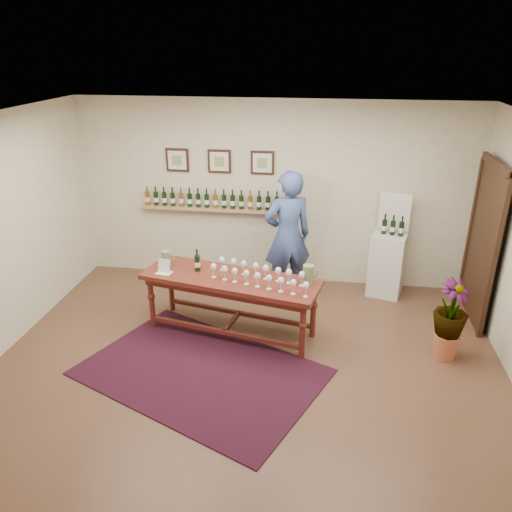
# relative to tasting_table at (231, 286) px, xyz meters

# --- Properties ---
(ground) EXTENTS (6.00, 6.00, 0.00)m
(ground) POSITION_rel_tasting_table_xyz_m (0.32, -0.78, -0.68)
(ground) COLOR brown
(ground) RESTS_ON ground
(room_shell) EXTENTS (6.00, 6.00, 6.00)m
(room_shell) POSITION_rel_tasting_table_xyz_m (2.43, 1.08, 0.44)
(room_shell) COLOR beige
(room_shell) RESTS_ON ground
(rug) EXTENTS (3.14, 2.69, 0.01)m
(rug) POSITION_rel_tasting_table_xyz_m (-0.18, -0.92, -0.67)
(rug) COLOR #440C0C
(rug) RESTS_ON ground
(tasting_table) EXTENTS (2.36, 1.17, 0.80)m
(tasting_table) POSITION_rel_tasting_table_xyz_m (0.00, 0.00, 0.00)
(tasting_table) COLOR #481612
(tasting_table) RESTS_ON ground
(table_glasses) EXTENTS (1.46, 0.72, 0.20)m
(table_glasses) POSITION_rel_tasting_table_xyz_m (0.34, -0.08, 0.22)
(table_glasses) COLOR white
(table_glasses) RESTS_ON tasting_table
(table_bottles) EXTENTS (0.29, 0.19, 0.29)m
(table_bottles) POSITION_rel_tasting_table_xyz_m (-0.45, 0.17, 0.26)
(table_bottles) COLOR black
(table_bottles) RESTS_ON tasting_table
(pitcher_left) EXTENTS (0.15, 0.15, 0.22)m
(pitcher_left) POSITION_rel_tasting_table_xyz_m (-0.89, 0.19, 0.23)
(pitcher_left) COLOR #69794B
(pitcher_left) RESTS_ON tasting_table
(pitcher_right) EXTENTS (0.16, 0.16, 0.24)m
(pitcher_right) POSITION_rel_tasting_table_xyz_m (0.97, -0.03, 0.24)
(pitcher_right) COLOR #69794B
(pitcher_right) RESTS_ON tasting_table
(menu_card) EXTENTS (0.22, 0.18, 0.18)m
(menu_card) POSITION_rel_tasting_table_xyz_m (-0.87, 0.01, 0.21)
(menu_card) COLOR silver
(menu_card) RESTS_ON tasting_table
(display_pedestal) EXTENTS (0.58, 0.58, 0.95)m
(display_pedestal) POSITION_rel_tasting_table_xyz_m (2.09, 1.43, -0.20)
(display_pedestal) COLOR silver
(display_pedestal) RESTS_ON ground
(pedestal_bottles) EXTENTS (0.31, 0.15, 0.30)m
(pedestal_bottles) POSITION_rel_tasting_table_xyz_m (2.11, 1.41, 0.42)
(pedestal_bottles) COLOR black
(pedestal_bottles) RESTS_ON display_pedestal
(info_sign) EXTENTS (0.44, 0.14, 0.61)m
(info_sign) POSITION_rel_tasting_table_xyz_m (2.13, 1.55, 0.58)
(info_sign) COLOR silver
(info_sign) RESTS_ON display_pedestal
(potted_plant) EXTENTS (0.66, 0.66, 0.89)m
(potted_plant) POSITION_rel_tasting_table_xyz_m (2.66, -0.20, -0.16)
(potted_plant) COLOR #B55E3C
(potted_plant) RESTS_ON ground
(person) EXTENTS (0.83, 0.71, 1.93)m
(person) POSITION_rel_tasting_table_xyz_m (0.62, 1.11, 0.28)
(person) COLOR #394E88
(person) RESTS_ON ground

